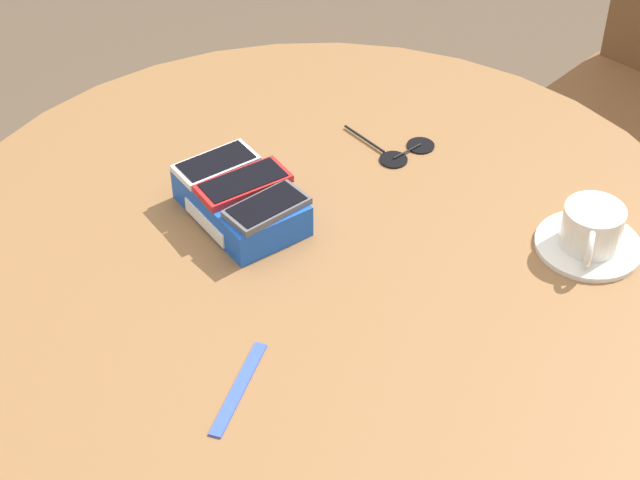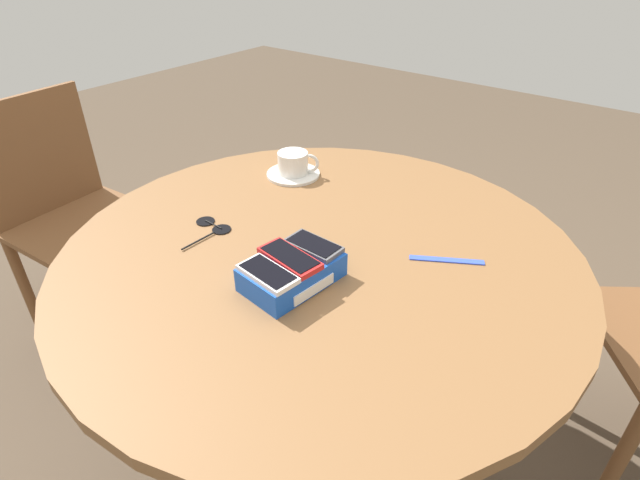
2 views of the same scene
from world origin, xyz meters
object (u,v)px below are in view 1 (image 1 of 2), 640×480
object	(u,v)px
phone_gray	(267,207)
coffee_cup	(592,227)
saucer	(588,245)
phone_white	(216,164)
round_table	(320,291)
phone_red	(243,183)
lanyard_strap	(239,388)
sunglasses	(403,151)
phone_box	(241,202)

from	to	relation	value
phone_gray	coffee_cup	size ratio (longest dim) A/B	1.10
saucer	phone_white	bearing A→B (deg)	-144.50
round_table	phone_red	distance (m)	0.19
round_table	coffee_cup	xyz separation A→B (m)	(0.25, 0.29, 0.12)
coffee_cup	lanyard_strap	size ratio (longest dim) A/B	0.68
phone_red	phone_gray	world-z (taller)	phone_red
lanyard_strap	phone_red	bearing A→B (deg)	140.08
coffee_cup	sunglasses	bearing A→B (deg)	-174.74
coffee_cup	lanyard_strap	distance (m)	0.55
sunglasses	phone_red	bearing A→B (deg)	-98.64
phone_box	coffee_cup	world-z (taller)	coffee_cup
phone_red	saucer	distance (m)	0.50
phone_gray	lanyard_strap	distance (m)	0.29
phone_white	saucer	bearing A→B (deg)	35.50
phone_red	phone_gray	distance (m)	0.06
sunglasses	phone_gray	bearing A→B (deg)	-85.97
round_table	phone_gray	xyz separation A→B (m)	(-0.07, -0.04, 0.14)
phone_white	sunglasses	world-z (taller)	phone_white
phone_gray	sunglasses	bearing A→B (deg)	94.03
phone_box	phone_red	xyz separation A→B (m)	(0.00, 0.01, 0.03)
round_table	phone_box	size ratio (longest dim) A/B	5.59
saucer	sunglasses	distance (m)	0.34
phone_red	saucer	bearing A→B (deg)	39.79
phone_box	coffee_cup	size ratio (longest dim) A/B	1.92
round_table	coffee_cup	size ratio (longest dim) A/B	10.73
round_table	coffee_cup	bearing A→B (deg)	49.05
phone_gray	saucer	bearing A→B (deg)	45.80
round_table	phone_gray	bearing A→B (deg)	-151.88
round_table	phone_white	xyz separation A→B (m)	(-0.20, -0.03, 0.14)
coffee_cup	sunglasses	world-z (taller)	coffee_cup
phone_white	sunglasses	xyz separation A→B (m)	(0.11, 0.28, -0.06)
lanyard_strap	sunglasses	size ratio (longest dim) A/B	1.13
round_table	lanyard_strap	world-z (taller)	lanyard_strap
phone_box	saucer	distance (m)	0.50
lanyard_strap	round_table	bearing A→B (deg)	117.23
phone_box	lanyard_strap	world-z (taller)	phone_box
phone_box	phone_white	xyz separation A→B (m)	(-0.06, 0.01, 0.03)
saucer	phone_red	bearing A→B (deg)	-140.21
phone_red	coffee_cup	distance (m)	0.50
sunglasses	phone_box	bearing A→B (deg)	-98.65
phone_box	phone_gray	xyz separation A→B (m)	(0.06, -0.00, 0.03)
phone_box	sunglasses	xyz separation A→B (m)	(0.04, 0.29, -0.02)
phone_gray	round_table	bearing A→B (deg)	28.12
phone_gray	coffee_cup	bearing A→B (deg)	45.48
phone_gray	sunglasses	distance (m)	0.30
phone_white	coffee_cup	size ratio (longest dim) A/B	1.17
phone_gray	phone_white	bearing A→B (deg)	176.07
sunglasses	lanyard_strap	bearing A→B (deg)	-66.58
round_table	phone_box	xyz separation A→B (m)	(-0.14, -0.03, 0.10)
phone_white	coffee_cup	distance (m)	0.55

